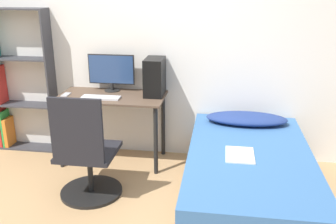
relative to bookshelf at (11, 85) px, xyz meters
The scene contains 12 objects.
ground_plane 2.20m from the bookshelf, 40.92° to the right, with size 14.00×14.00×0.00m, color tan.
wall_back 1.63m from the bookshelf, ahead, with size 8.00×0.05×2.50m.
desk 1.28m from the bookshelf, ahead, with size 1.14×0.58×0.76m.
bookshelf is the anchor object (origin of this frame).
office_chair 1.62m from the bookshelf, 37.78° to the right, with size 0.58×0.58×1.02m.
bed 2.88m from the bookshelf, 17.78° to the right, with size 1.10×1.95×0.51m.
pillow 2.71m from the bookshelf, ahead, with size 0.84×0.36×0.11m.
magazine 2.78m from the bookshelf, 19.78° to the right, with size 0.24×0.32×0.01m.
monitor 1.23m from the bookshelf, ahead, with size 0.52×0.17×0.41m.
keyboard 1.22m from the bookshelf, 13.98° to the right, with size 0.40×0.13×0.02m.
pc_tower 1.72m from the bookshelf, ahead, with size 0.19×0.33×0.40m.
phone 0.80m from the bookshelf, 16.31° to the right, with size 0.07×0.14×0.01m.
Camera 1 is at (0.87, -2.53, 1.90)m, focal length 40.00 mm.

